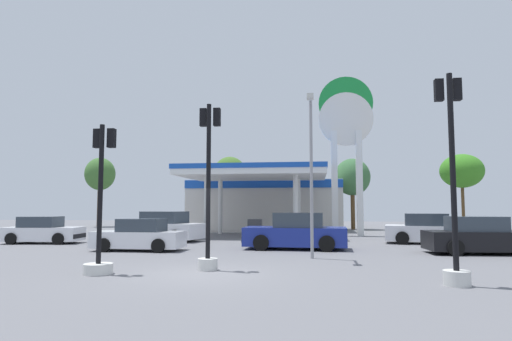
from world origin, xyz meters
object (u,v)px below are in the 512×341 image
object	(u,v)px
station_pole_sign	(346,136)
tree_2	(352,177)
traffic_signal_0	(209,203)
corner_streetlamp	(311,160)
traffic_signal_2	(453,204)
car_1	(43,231)
tree_3	(462,171)
car_5	(429,230)
car_3	(479,237)
car_4	(162,228)
tree_1	(230,174)
traffic_signal_1	(100,226)
tree_0	(100,175)
car_0	(296,233)
car_2	(139,236)

from	to	relation	value
station_pole_sign	tree_2	bearing A→B (deg)	82.80
traffic_signal_0	corner_streetlamp	bearing A→B (deg)	45.39
traffic_signal_0	traffic_signal_2	bearing A→B (deg)	-14.27
car_1	corner_streetlamp	distance (m)	15.33
traffic_signal_0	tree_3	world-z (taller)	tree_3
car_5	traffic_signal_0	size ratio (longest dim) A/B	0.90
car_3	tree_2	xyz separation A→B (m)	(-3.54, 18.46, 3.70)
car_5	traffic_signal_0	xyz separation A→B (m)	(-9.12, -10.58, 1.35)
car_3	traffic_signal_0	size ratio (longest dim) A/B	0.85
car_4	corner_streetlamp	world-z (taller)	corner_streetlamp
station_pole_sign	traffic_signal_0	xyz separation A→B (m)	(-5.38, -16.16, -4.60)
tree_1	corner_streetlamp	xyz separation A→B (m)	(7.53, -22.12, -1.22)
traffic_signal_1	corner_streetlamp	size ratio (longest dim) A/B	0.72
car_3	tree_2	world-z (taller)	tree_2
tree_3	traffic_signal_0	bearing A→B (deg)	-120.97
tree_1	corner_streetlamp	distance (m)	23.39
tree_0	tree_2	world-z (taller)	tree_0
car_0	tree_1	xyz separation A→B (m)	(-6.77, 18.45, 4.16)
car_3	tree_0	distance (m)	34.05
car_0	tree_3	distance (m)	24.35
car_1	corner_streetlamp	world-z (taller)	corner_streetlamp
car_1	car_3	xyz separation A→B (m)	(20.98, -2.29, 0.06)
tree_0	car_3	bearing A→B (deg)	-36.45
tree_0	tree_2	xyz separation A→B (m)	(23.63, -1.60, -0.59)
car_4	tree_0	world-z (taller)	tree_0
car_1	traffic_signal_2	distance (m)	20.36
tree_1	car_0	bearing A→B (deg)	-69.85
car_0	traffic_signal_2	size ratio (longest dim) A/B	0.88
tree_0	tree_3	size ratio (longest dim) A/B	1.02
car_1	car_2	size ratio (longest dim) A/B	1.04
traffic_signal_0	tree_1	bearing A→B (deg)	99.84
corner_streetlamp	car_4	bearing A→B (deg)	139.01
traffic_signal_0	corner_streetlamp	size ratio (longest dim) A/B	0.86
tree_2	car_4	bearing A→B (deg)	-130.20
car_5	tree_1	world-z (taller)	tree_1
traffic_signal_1	traffic_signal_2	size ratio (longest dim) A/B	0.82
tree_0	tree_3	bearing A→B (deg)	1.12
car_2	car_4	distance (m)	5.30
car_1	car_0	bearing A→B (deg)	-5.68
car_0	tree_3	xyz separation A→B (m)	(13.59, 19.76, 4.25)
car_4	tree_2	distance (m)	18.49
car_2	tree_1	world-z (taller)	tree_1
tree_0	tree_1	size ratio (longest dim) A/B	1.03
station_pole_sign	tree_2	xyz separation A→B (m)	(1.03, 8.20, -2.27)
car_3	traffic_signal_1	xyz separation A→B (m)	(-12.88, -7.09, 0.67)
traffic_signal_2	tree_3	bearing A→B (deg)	71.89
car_5	traffic_signal_1	world-z (taller)	traffic_signal_1
car_0	car_2	xyz separation A→B (m)	(-6.83, -1.57, -0.11)
car_4	car_5	xyz separation A→B (m)	(14.41, 0.06, -0.04)
tree_2	traffic_signal_2	bearing A→B (deg)	-89.34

